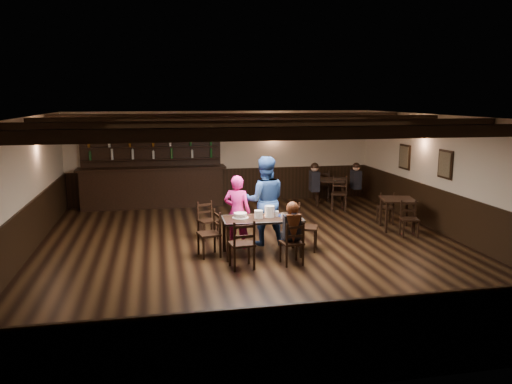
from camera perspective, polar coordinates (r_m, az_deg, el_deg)
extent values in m
plane|color=black|center=(10.28, -0.02, -6.71)|extent=(10.00, 10.00, 0.00)
cube|color=beige|center=(14.84, -3.81, 4.01)|extent=(9.00, 0.02, 2.70)
cube|color=beige|center=(5.29, 10.75, -8.56)|extent=(9.00, 0.02, 2.70)
cube|color=beige|center=(10.11, -25.91, -0.22)|extent=(0.02, 10.00, 2.70)
cube|color=beige|center=(11.69, 22.16, 1.42)|extent=(0.02, 10.00, 2.70)
cube|color=silver|center=(9.81, -0.02, 8.51)|extent=(9.00, 10.00, 0.02)
cube|color=black|center=(14.94, -3.75, 0.76)|extent=(9.00, 0.04, 1.00)
cube|color=black|center=(5.65, 10.32, -16.63)|extent=(9.00, 0.04, 1.00)
cube|color=black|center=(10.28, -25.36, -4.87)|extent=(0.04, 10.00, 1.00)
cube|color=black|center=(11.83, 21.75, -2.65)|extent=(0.04, 10.00, 1.00)
cube|color=black|center=(14.64, -11.25, 5.71)|extent=(0.90, 0.03, 1.00)
cube|color=black|center=(14.62, -11.24, 5.70)|extent=(0.80, 0.02, 0.90)
cube|color=black|center=(12.06, 20.83, 2.98)|extent=(0.03, 0.55, 0.65)
cube|color=#72664C|center=(12.05, 20.75, 2.97)|extent=(0.02, 0.45, 0.55)
cube|color=black|center=(13.70, 16.62, 3.87)|extent=(0.03, 0.55, 0.65)
cube|color=#72664C|center=(13.69, 16.55, 3.87)|extent=(0.02, 0.45, 0.55)
cube|color=black|center=(6.91, 4.89, 6.70)|extent=(8.90, 0.18, 0.18)
cube|color=black|center=(8.84, 1.26, 7.61)|extent=(8.90, 0.18, 0.18)
cube|color=black|center=(10.80, -1.07, 8.18)|extent=(8.90, 0.18, 0.18)
cube|color=black|center=(12.77, -2.68, 8.56)|extent=(8.90, 0.18, 0.18)
cube|color=black|center=(9.51, -3.21, -5.94)|extent=(0.06, 0.06, 0.71)
cube|color=black|center=(10.14, -3.66, -4.88)|extent=(0.06, 0.06, 0.71)
cube|color=black|center=(9.78, 5.24, -5.50)|extent=(0.06, 0.06, 0.71)
cube|color=black|center=(10.39, 4.28, -4.50)|extent=(0.06, 0.06, 0.71)
cube|color=black|center=(9.83, 0.71, -3.10)|extent=(1.58, 0.82, 0.04)
cube|color=#A5A8AD|center=(10.19, 0.32, -2.60)|extent=(1.56, 0.06, 0.04)
cube|color=#A5A8AD|center=(9.48, 1.13, -3.63)|extent=(1.56, 0.06, 0.04)
cube|color=#A5A8AD|center=(10.00, 5.03, -2.90)|extent=(0.05, 0.78, 0.04)
cube|color=#A5A8AD|center=(9.72, -3.73, -3.28)|extent=(0.05, 0.78, 0.04)
cube|color=black|center=(9.42, -0.84, -6.96)|extent=(0.04, 0.04, 0.44)
cube|color=black|center=(9.10, -0.21, -7.59)|extent=(0.04, 0.04, 0.44)
cube|color=black|center=(9.32, -3.02, -7.16)|extent=(0.04, 0.04, 0.44)
cube|color=black|center=(9.01, -2.46, -7.81)|extent=(0.04, 0.04, 0.44)
cube|color=black|center=(9.14, -1.64, -5.95)|extent=(0.47, 0.45, 0.04)
cube|color=black|center=(8.91, -1.34, -4.84)|extent=(0.43, 0.08, 0.46)
cube|color=black|center=(8.93, -1.34, -5.12)|extent=(0.37, 0.06, 0.05)
cube|color=black|center=(8.88, -1.35, -3.98)|extent=(0.37, 0.06, 0.05)
cube|color=black|center=(9.65, 4.62, -6.68)|extent=(0.04, 0.04, 0.40)
cube|color=black|center=(9.38, 5.40, -7.22)|extent=(0.04, 0.04, 0.40)
cube|color=black|center=(9.53, 2.78, -6.89)|extent=(0.04, 0.04, 0.40)
cube|color=black|center=(9.25, 3.51, -7.44)|extent=(0.04, 0.04, 0.40)
cube|color=black|center=(9.39, 4.10, -5.79)|extent=(0.43, 0.42, 0.04)
cube|color=black|center=(9.19, 4.50, -4.81)|extent=(0.39, 0.08, 0.41)
cube|color=black|center=(9.20, 4.50, -5.06)|extent=(0.33, 0.07, 0.05)
cube|color=black|center=(9.16, 4.51, -4.06)|extent=(0.33, 0.07, 0.05)
cube|color=black|center=(10.04, -6.60, -5.92)|extent=(0.04, 0.04, 0.43)
cube|color=black|center=(10.14, -4.74, -5.73)|extent=(0.04, 0.04, 0.43)
cube|color=black|center=(9.71, -6.02, -6.49)|extent=(0.04, 0.04, 0.43)
cube|color=black|center=(9.81, -4.10, -6.29)|extent=(0.04, 0.04, 0.43)
cube|color=black|center=(9.86, -5.39, -4.79)|extent=(0.47, 0.49, 0.04)
cube|color=black|center=(9.85, -4.46, -3.43)|extent=(0.11, 0.42, 0.45)
cube|color=black|center=(9.86, -4.46, -3.69)|extent=(0.09, 0.36, 0.05)
cube|color=black|center=(9.82, -4.47, -2.67)|extent=(0.09, 0.36, 0.05)
cube|color=black|center=(10.13, 6.71, -5.71)|extent=(0.05, 0.05, 0.45)
cube|color=black|center=(10.16, 4.69, -5.62)|extent=(0.05, 0.05, 0.45)
cube|color=black|center=(10.50, 6.87, -5.13)|extent=(0.05, 0.05, 0.45)
cube|color=black|center=(10.52, 4.92, -5.05)|extent=(0.05, 0.05, 0.45)
cube|color=black|center=(10.26, 5.83, -4.05)|extent=(0.56, 0.57, 0.04)
cube|color=black|center=(10.22, 4.85, -2.72)|extent=(0.20, 0.42, 0.47)
cube|color=black|center=(10.23, 4.85, -2.98)|extent=(0.17, 0.36, 0.05)
cube|color=black|center=(10.19, 4.87, -1.95)|extent=(0.17, 0.36, 0.05)
cube|color=black|center=(10.91, -5.89, -4.66)|extent=(0.04, 0.04, 0.39)
cube|color=black|center=(11.18, -6.61, -4.29)|extent=(0.04, 0.04, 0.39)
cube|color=black|center=(11.05, -4.36, -4.43)|extent=(0.04, 0.04, 0.39)
cube|color=black|center=(11.32, -5.11, -4.07)|extent=(0.04, 0.04, 0.39)
cube|color=black|center=(11.06, -5.51, -3.28)|extent=(0.49, 0.48, 0.04)
cube|color=black|center=(11.15, -5.90, -2.09)|extent=(0.37, 0.17, 0.41)
cube|color=black|center=(11.16, -5.89, -2.30)|extent=(0.32, 0.14, 0.05)
cube|color=black|center=(11.12, -5.91, -1.47)|extent=(0.32, 0.14, 0.05)
imported|color=#F52094|center=(10.30, -2.16, -2.28)|extent=(0.65, 0.55, 1.52)
imported|color=navy|center=(10.52, 0.97, -1.00)|extent=(0.99, 0.81, 1.88)
cube|color=black|center=(9.46, 3.93, -5.03)|extent=(0.30, 0.30, 0.12)
cube|color=black|center=(9.30, 4.12, -3.95)|extent=(0.31, 0.18, 0.44)
cylinder|color=black|center=(9.25, 4.14, -2.74)|extent=(0.09, 0.31, 0.31)
sphere|color=#D8A384|center=(9.22, 4.15, -1.90)|extent=(0.19, 0.19, 0.19)
sphere|color=#3A1F0D|center=(9.20, 4.20, -1.88)|extent=(0.24, 0.24, 0.24)
cone|color=#3A1F0D|center=(9.20, 4.32, -4.25)|extent=(0.18, 0.18, 0.55)
cylinder|color=white|center=(9.83, -1.79, -2.93)|extent=(0.32, 0.32, 0.01)
cylinder|color=white|center=(9.82, -1.80, -2.64)|extent=(0.26, 0.26, 0.09)
cylinder|color=silver|center=(9.83, -1.80, -2.76)|extent=(0.28, 0.28, 0.04)
cylinder|color=white|center=(9.79, 0.29, -2.56)|extent=(0.17, 0.17, 0.16)
cylinder|color=white|center=(9.88, 1.57, -2.23)|extent=(0.19, 0.19, 0.23)
cylinder|color=#A5A8AD|center=(9.96, 0.53, -2.69)|extent=(0.05, 0.05, 0.03)
sphere|color=orange|center=(9.96, 0.53, -2.52)|extent=(0.03, 0.03, 0.03)
cylinder|color=silver|center=(9.79, 2.97, -2.77)|extent=(0.04, 0.04, 0.09)
cylinder|color=#A5A8AD|center=(9.80, 3.22, -2.76)|extent=(0.04, 0.04, 0.09)
cylinder|color=silver|center=(9.96, 2.43, -2.47)|extent=(0.07, 0.07, 0.11)
cube|color=maroon|center=(9.82, 4.02, -3.00)|extent=(0.37, 0.29, 0.00)
cube|color=#0E1846|center=(10.03, 3.51, -2.70)|extent=(0.39, 0.33, 0.00)
cube|color=black|center=(14.49, -11.68, 0.45)|extent=(3.93, 0.60, 1.10)
cube|color=black|center=(14.40, -11.77, 2.70)|extent=(4.13, 0.70, 0.05)
cube|color=black|center=(14.67, -11.76, 2.75)|extent=(3.93, 0.10, 2.20)
cube|color=black|center=(14.54, -11.80, 3.67)|extent=(3.83, 0.22, 0.03)
cube|color=black|center=(14.50, -11.85, 5.04)|extent=(3.83, 0.22, 0.03)
cube|color=black|center=(14.48, -11.91, 6.42)|extent=(3.83, 0.22, 0.03)
cube|color=black|center=(12.18, 15.88, -0.81)|extent=(0.90, 0.90, 0.04)
cube|color=black|center=(11.89, 14.69, -2.88)|extent=(0.05, 0.05, 0.71)
cube|color=black|center=(12.48, 14.07, -2.21)|extent=(0.05, 0.05, 0.71)
cube|color=black|center=(12.04, 17.56, -2.86)|extent=(0.05, 0.05, 0.71)
cube|color=black|center=(12.62, 16.82, -2.21)|extent=(0.05, 0.05, 0.71)
cube|color=black|center=(14.65, 8.56, 1.38)|extent=(1.14, 1.14, 0.04)
cube|color=black|center=(14.40, 7.01, -0.26)|extent=(0.05, 0.05, 0.71)
cube|color=black|center=(15.09, 7.28, 0.24)|extent=(0.05, 0.05, 0.71)
cube|color=black|center=(14.35, 9.83, -0.38)|extent=(0.05, 0.05, 0.71)
cube|color=black|center=(15.05, 9.97, 0.13)|extent=(0.05, 0.05, 0.71)
cube|color=black|center=(14.22, 6.69, 1.24)|extent=(0.27, 0.41, 0.57)
sphere|color=#D8A384|center=(14.16, 6.72, 2.76)|extent=(0.22, 0.22, 0.22)
sphere|color=black|center=(14.16, 6.72, 2.89)|extent=(0.23, 0.23, 0.23)
cube|color=black|center=(14.78, 11.33, 1.40)|extent=(0.24, 0.38, 0.54)
sphere|color=#D8A384|center=(14.72, 11.38, 2.79)|extent=(0.21, 0.21, 0.21)
sphere|color=black|center=(14.72, 11.39, 2.91)|extent=(0.22, 0.22, 0.22)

